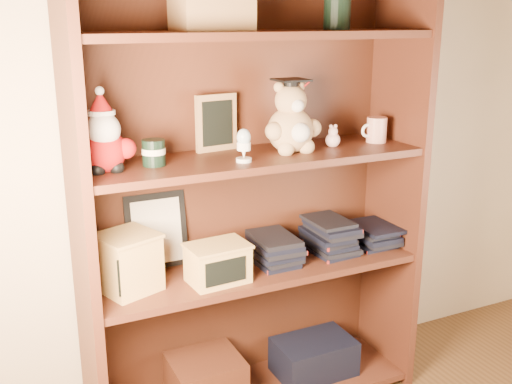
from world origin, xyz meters
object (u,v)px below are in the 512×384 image
(bookcase, at_px, (249,200))
(grad_teddy_bear, at_px, (291,124))
(teacher_mug, at_px, (376,130))
(treats_box, at_px, (128,262))

(bookcase, xyz_separation_m, grad_teddy_bear, (0.13, -0.06, 0.27))
(teacher_mug, distance_m, treats_box, 1.00)
(bookcase, height_order, grad_teddy_bear, bookcase)
(bookcase, height_order, teacher_mug, bookcase)
(bookcase, relative_size, treats_box, 7.21)
(bookcase, relative_size, grad_teddy_bear, 6.33)
(bookcase, distance_m, grad_teddy_bear, 0.30)
(bookcase, xyz_separation_m, teacher_mug, (0.49, -0.05, 0.22))
(grad_teddy_bear, xyz_separation_m, teacher_mug, (0.36, 0.01, -0.05))
(grad_teddy_bear, bearing_deg, teacher_mug, 1.22)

